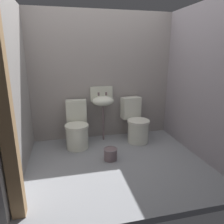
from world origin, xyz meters
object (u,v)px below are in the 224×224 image
object	(u,v)px
sink	(103,100)
wooden_door_post	(4,105)
toilet_left	(77,128)
toilet_right	(136,124)
bucket	(110,154)

from	to	relation	value
sink	wooden_door_post	bearing A→B (deg)	-124.92
toilet_left	sink	world-z (taller)	sink
toilet_right	bucket	world-z (taller)	toilet_right
toilet_right	bucket	distance (m)	0.91
toilet_left	toilet_right	world-z (taller)	same
wooden_door_post	bucket	xyz separation A→B (m)	(1.15, 0.89, -1.06)
sink	bucket	xyz separation A→B (m)	(-0.04, -0.81, -0.66)
toilet_left	wooden_door_post	bearing A→B (deg)	70.23
wooden_door_post	sink	size ratio (longest dim) A/B	2.33
wooden_door_post	toilet_right	xyz separation A→B (m)	(1.78, 1.52, -0.83)
toilet_left	toilet_right	size ratio (longest dim) A/B	1.00
wooden_door_post	bucket	bearing A→B (deg)	37.87
wooden_door_post	sink	distance (m)	2.12
wooden_door_post	toilet_right	world-z (taller)	wooden_door_post
toilet_left	toilet_right	distance (m)	1.08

